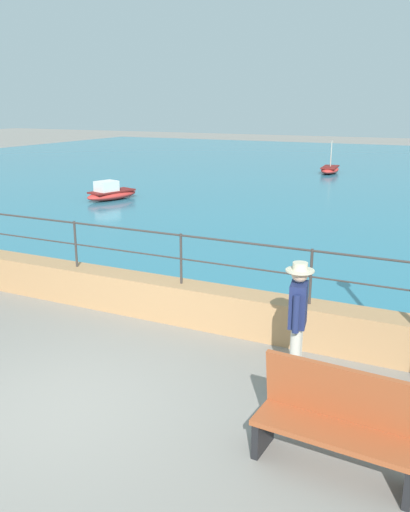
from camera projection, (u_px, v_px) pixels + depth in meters
name	position (u px, v px, depth m)	size (l,w,h in m)	color
ground_plane	(63.00, 407.00, 6.92)	(120.00, 120.00, 0.00)	gray
promenade_wall	(182.00, 302.00, 9.60)	(20.00, 0.56, 0.70)	tan
railing	(181.00, 248.00, 9.33)	(18.44, 0.04, 0.90)	#383330
lake_water	(380.00, 174.00, 29.26)	(64.00, 44.32, 0.06)	teal
bench_far	(337.00, 420.00, 5.65)	(1.73, 0.66, 1.13)	#9E4C28
person_walking	(298.00, 317.00, 7.26)	(0.38, 0.56, 1.75)	beige
boat_0	(330.00, 169.00, 29.52)	(1.08, 2.36, 1.74)	red
boat_2	(111.00, 193.00, 21.39)	(1.52, 2.46, 0.76)	red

